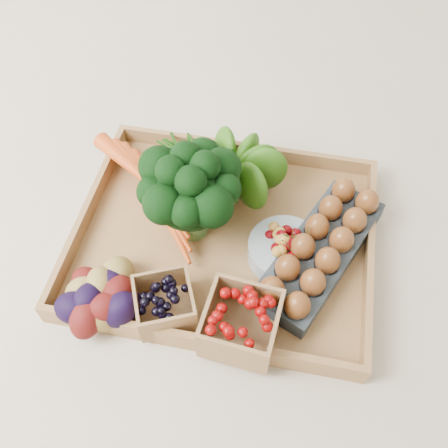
% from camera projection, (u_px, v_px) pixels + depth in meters
% --- Properties ---
extents(ground, '(4.00, 4.00, 0.00)m').
position_uv_depth(ground, '(224.00, 242.00, 0.96)').
color(ground, beige).
rests_on(ground, ground).
extents(tray, '(0.55, 0.45, 0.01)m').
position_uv_depth(tray, '(224.00, 240.00, 0.96)').
color(tray, '#A07443').
rests_on(tray, ground).
extents(carrots, '(0.24, 0.17, 0.06)m').
position_uv_depth(carrots, '(159.00, 195.00, 0.97)').
color(carrots, '#CC4714').
rests_on(carrots, tray).
extents(lettuce, '(0.13, 0.13, 0.13)m').
position_uv_depth(lettuce, '(233.00, 168.00, 0.96)').
color(lettuce, '#204A0B').
rests_on(lettuce, tray).
extents(broccoli, '(0.19, 0.19, 0.15)m').
position_uv_depth(broccoli, '(191.00, 206.00, 0.90)').
color(broccoli, black).
rests_on(broccoli, tray).
extents(cherry_bowl, '(0.14, 0.14, 0.04)m').
position_uv_depth(cherry_bowl, '(285.00, 251.00, 0.91)').
color(cherry_bowl, '#8C9EA5').
rests_on(cherry_bowl, tray).
extents(egg_carton, '(0.23, 0.33, 0.04)m').
position_uv_depth(egg_carton, '(319.00, 253.00, 0.91)').
color(egg_carton, '#343C42').
rests_on(egg_carton, tray).
extents(potatoes, '(0.15, 0.15, 0.09)m').
position_uv_depth(potatoes, '(103.00, 294.00, 0.83)').
color(potatoes, '#450C0B').
rests_on(potatoes, tray).
extents(punnet_blackberry, '(0.13, 0.13, 0.07)m').
position_uv_depth(punnet_blackberry, '(165.00, 303.00, 0.83)').
color(punnet_blackberry, black).
rests_on(punnet_blackberry, tray).
extents(punnet_raspberry, '(0.13, 0.13, 0.08)m').
position_uv_depth(punnet_raspberry, '(241.00, 323.00, 0.80)').
color(punnet_raspberry, '#760605').
rests_on(punnet_raspberry, tray).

